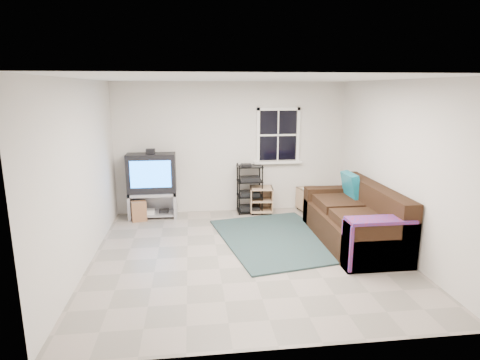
{
  "coord_description": "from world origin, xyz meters",
  "views": [
    {
      "loc": [
        -0.8,
        -5.64,
        2.47
      ],
      "look_at": [
        -0.05,
        0.4,
        1.07
      ],
      "focal_mm": 30.0,
      "sensor_mm": 36.0,
      "label": 1
    }
  ],
  "objects": [
    {
      "name": "paper_bag",
      "position": [
        -1.81,
        1.82,
        0.19
      ],
      "size": [
        0.31,
        0.23,
        0.39
      ],
      "primitive_type": "cube",
      "rotation": [
        0.0,
        0.0,
        0.24
      ],
      "color": "#9E6D47",
      "rests_on": "ground"
    },
    {
      "name": "tv_unit",
      "position": [
        -1.57,
        2.05,
        0.74
      ],
      "size": [
        0.92,
        0.46,
        1.35
      ],
      "color": "#A3A3AB",
      "rests_on": "ground"
    },
    {
      "name": "shag_rug",
      "position": [
        0.6,
        0.56,
        0.01
      ],
      "size": [
        2.16,
        2.68,
        0.03
      ],
      "primitive_type": "cube",
      "rotation": [
        0.0,
        0.0,
        0.18
      ],
      "color": "#321F16",
      "rests_on": "ground"
    },
    {
      "name": "room",
      "position": [
        0.95,
        2.27,
        1.48
      ],
      "size": [
        4.6,
        4.62,
        4.6
      ],
      "color": "gray",
      "rests_on": "ground"
    },
    {
      "name": "side_table_right",
      "position": [
        1.59,
        2.09,
        0.27
      ],
      "size": [
        0.5,
        0.5,
        0.49
      ],
      "rotation": [
        0.0,
        0.0,
        0.19
      ],
      "color": "tan",
      "rests_on": "ground"
    },
    {
      "name": "av_rack",
      "position": [
        0.35,
        2.1,
        0.43
      ],
      "size": [
        0.5,
        0.36,
        1.0
      ],
      "color": "black",
      "rests_on": "ground"
    },
    {
      "name": "side_table_left",
      "position": [
        0.59,
        2.09,
        0.28
      ],
      "size": [
        0.49,
        0.49,
        0.53
      ],
      "rotation": [
        0.0,
        0.0,
        -0.1
      ],
      "color": "tan",
      "rests_on": "ground"
    },
    {
      "name": "sofa",
      "position": [
        1.82,
        0.27,
        0.37
      ],
      "size": [
        1.0,
        2.27,
        1.04
      ],
      "color": "black",
      "rests_on": "ground"
    }
  ]
}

